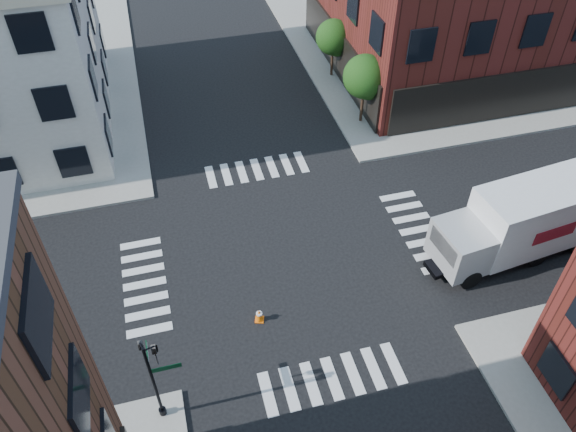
% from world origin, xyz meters
% --- Properties ---
extents(ground, '(120.00, 120.00, 0.00)m').
position_xyz_m(ground, '(0.00, 0.00, 0.00)').
color(ground, black).
rests_on(ground, ground).
extents(sidewalk_ne, '(30.00, 30.00, 0.15)m').
position_xyz_m(sidewalk_ne, '(21.00, 21.00, 0.07)').
color(sidewalk_ne, gray).
rests_on(sidewalk_ne, ground).
extents(tree_near, '(2.69, 2.69, 4.49)m').
position_xyz_m(tree_near, '(7.56, 9.98, 3.16)').
color(tree_near, black).
rests_on(tree_near, ground).
extents(tree_far, '(2.43, 2.43, 4.07)m').
position_xyz_m(tree_far, '(7.56, 15.98, 2.87)').
color(tree_far, black).
rests_on(tree_far, ground).
extents(signal_pole, '(1.29, 1.24, 4.60)m').
position_xyz_m(signal_pole, '(-6.72, -6.68, 2.86)').
color(signal_pole, black).
rests_on(signal_pole, ground).
extents(box_truck, '(8.75, 3.51, 3.87)m').
position_xyz_m(box_truck, '(10.82, -2.56, 2.01)').
color(box_truck, silver).
rests_on(box_truck, ground).
extents(traffic_cone, '(0.49, 0.49, 0.72)m').
position_xyz_m(traffic_cone, '(-2.22, -3.41, 0.35)').
color(traffic_cone, orange).
rests_on(traffic_cone, ground).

